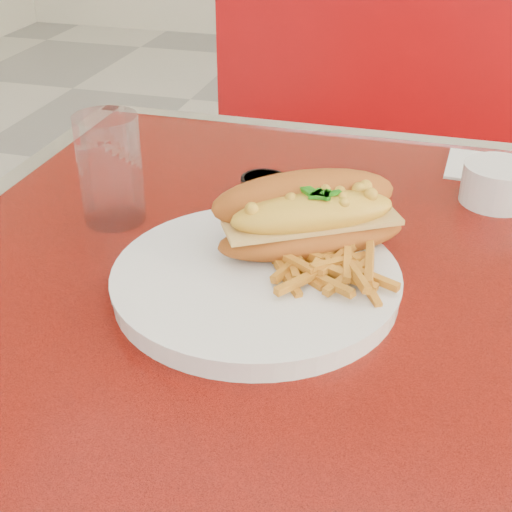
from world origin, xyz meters
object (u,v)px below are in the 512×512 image
(booth_bench_far, at_px, (448,277))
(water_tumbler, at_px, (110,169))
(dinner_plate, at_px, (256,280))
(sauce_cup_left, at_px, (264,187))
(fork, at_px, (318,279))
(mac_hoagie, at_px, (309,216))
(diner_table, at_px, (453,407))
(gravy_ramekin, at_px, (498,182))

(booth_bench_far, xyz_separation_m, water_tumbler, (-0.42, -0.77, 0.55))
(dinner_plate, bearing_deg, sauce_cup_left, 103.11)
(fork, bearing_deg, booth_bench_far, -41.23)
(mac_hoagie, relative_size, fork, 1.67)
(diner_table, distance_m, gravy_ramekin, 0.28)
(diner_table, relative_size, dinner_plate, 3.27)
(water_tumbler, bearing_deg, booth_bench_far, 61.52)
(fork, height_order, gravy_ramekin, gravy_ramekin)
(fork, relative_size, sauce_cup_left, 2.15)
(diner_table, height_order, fork, fork)
(dinner_plate, height_order, fork, same)
(mac_hoagie, xyz_separation_m, water_tumbler, (-0.24, 0.04, 0.01))
(water_tumbler, bearing_deg, diner_table, -5.37)
(fork, relative_size, gravy_ramekin, 1.36)
(diner_table, distance_m, sauce_cup_left, 0.35)
(gravy_ramekin, relative_size, sauce_cup_left, 1.58)
(dinner_plate, bearing_deg, gravy_ramekin, 49.62)
(diner_table, xyz_separation_m, gravy_ramekin, (0.02, 0.21, 0.19))
(dinner_plate, xyz_separation_m, sauce_cup_left, (-0.05, 0.21, 0.00))
(booth_bench_far, xyz_separation_m, gravy_ramekin, (0.02, -0.60, 0.51))
(diner_table, height_order, gravy_ramekin, gravy_ramekin)
(mac_hoagie, bearing_deg, booth_bench_far, 47.34)
(dinner_plate, distance_m, gravy_ramekin, 0.36)
(booth_bench_far, height_order, dinner_plate, booth_bench_far)
(mac_hoagie, height_order, sauce_cup_left, mac_hoagie)
(diner_table, xyz_separation_m, dinner_plate, (-0.21, -0.06, 0.17))
(diner_table, bearing_deg, booth_bench_far, 90.00)
(fork, bearing_deg, dinner_plate, 63.04)
(fork, height_order, water_tumbler, water_tumbler)
(gravy_ramekin, bearing_deg, booth_bench_far, 91.85)
(fork, relative_size, water_tumbler, 1.03)
(fork, bearing_deg, sauce_cup_left, -2.58)
(dinner_plate, distance_m, water_tumbler, 0.23)
(booth_bench_far, bearing_deg, gravy_ramekin, -88.15)
(mac_hoagie, relative_size, gravy_ramekin, 2.27)
(diner_table, relative_size, fork, 9.25)
(mac_hoagie, bearing_deg, fork, -99.59)
(booth_bench_far, bearing_deg, mac_hoagie, -102.19)
(dinner_plate, bearing_deg, diner_table, 16.76)
(gravy_ramekin, bearing_deg, fork, -122.43)
(booth_bench_far, bearing_deg, fork, -99.92)
(diner_table, xyz_separation_m, sauce_cup_left, (-0.26, 0.14, 0.18))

